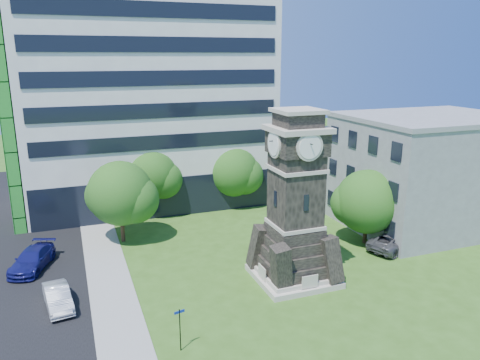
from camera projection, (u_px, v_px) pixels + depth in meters
name	position (u px, v px, depth m)	size (l,w,h in m)	color
ground	(266.00, 299.00, 31.03)	(160.00, 160.00, 0.00)	#315518
sidewalk	(111.00, 288.00, 32.32)	(3.00, 70.00, 0.06)	gray
clock_tower	(295.00, 209.00, 32.50)	(5.40, 5.40, 12.22)	beige
office_tall	(143.00, 69.00, 49.67)	(26.20, 15.11, 28.60)	white
office_low	(428.00, 171.00, 43.71)	(15.20, 12.20, 10.40)	#939598
car_street_mid	(58.00, 297.00, 29.81)	(1.44, 4.14, 1.36)	#B7BBC0
car_street_north	(32.00, 259.00, 35.24)	(2.10, 5.17, 1.50)	navy
car_east_lot	(394.00, 241.00, 38.80)	(2.44, 5.29, 1.47)	#4E4D52
park_bench	(322.00, 279.00, 32.61)	(1.81, 0.48, 0.94)	black
street_sign	(180.00, 325.00, 25.18)	(0.60, 0.06, 2.50)	black
tree_nw	(121.00, 195.00, 39.63)	(6.06, 5.51, 7.10)	#332114
tree_nc	(152.00, 176.00, 46.16)	(5.65, 5.13, 6.84)	#332114
tree_ne	(234.00, 173.00, 49.16)	(5.90, 5.36, 6.55)	#332114
tree_east	(368.00, 203.00, 39.41)	(5.96, 5.42, 6.43)	#332114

